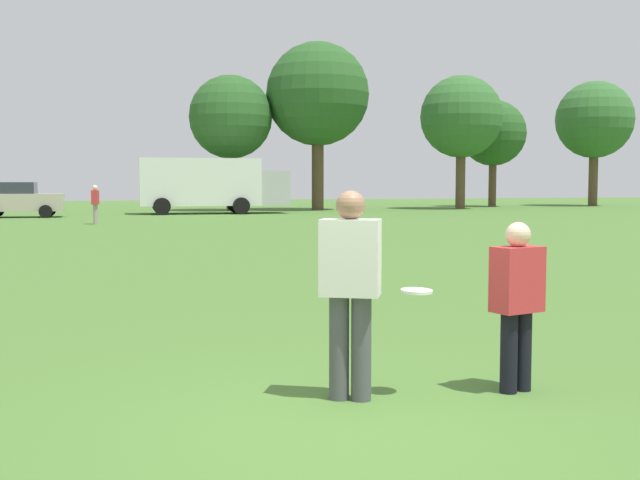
% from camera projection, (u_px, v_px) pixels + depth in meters
% --- Properties ---
extents(ground_plane, '(151.33, 151.33, 0.00)m').
position_uv_depth(ground_plane, '(348.00, 423.00, 5.93)').
color(ground_plane, '#47702D').
extents(player_thrower, '(0.56, 0.47, 1.74)m').
position_uv_depth(player_thrower, '(350.00, 283.00, 6.51)').
color(player_thrower, '#4C4C51').
rests_on(player_thrower, ground).
extents(player_defender, '(0.48, 0.34, 1.47)m').
position_uv_depth(player_defender, '(517.00, 297.00, 6.78)').
color(player_defender, black).
rests_on(player_defender, ground).
extents(frisbee, '(0.27, 0.27, 0.04)m').
position_uv_depth(frisbee, '(417.00, 291.00, 6.61)').
color(frisbee, white).
extents(parked_car_near_right, '(4.30, 2.41, 1.82)m').
position_uv_depth(parked_car_near_right, '(20.00, 200.00, 40.82)').
color(parked_car_near_right, '#B7AD99').
rests_on(parked_car_near_right, ground).
extents(box_truck, '(8.63, 3.34, 3.18)m').
position_uv_depth(box_truck, '(211.00, 183.00, 45.57)').
color(box_truck, white).
rests_on(box_truck, ground).
extents(bystander_sideline_watcher, '(0.35, 0.51, 1.70)m').
position_uv_depth(bystander_sideline_watcher, '(95.00, 202.00, 34.08)').
color(bystander_sideline_watcher, gray).
rests_on(bystander_sideline_watcher, ground).
extents(tree_east_birch, '(5.30, 5.30, 8.62)m').
position_uv_depth(tree_east_birch, '(231.00, 118.00, 50.19)').
color(tree_east_birch, brown).
rests_on(tree_east_birch, ground).
extents(tree_east_oak, '(6.69, 6.69, 10.87)m').
position_uv_depth(tree_east_oak, '(318.00, 95.00, 51.12)').
color(tree_east_oak, brown).
rests_on(tree_east_oak, ground).
extents(tree_far_east_pine, '(5.57, 5.57, 9.06)m').
position_uv_depth(tree_far_east_pine, '(461.00, 117.00, 53.56)').
color(tree_far_east_pine, brown).
rests_on(tree_far_east_pine, ground).
extents(tree_far_west_pine, '(4.86, 4.86, 7.90)m').
position_uv_depth(tree_far_west_pine, '(493.00, 133.00, 58.58)').
color(tree_far_west_pine, brown).
rests_on(tree_far_west_pine, ground).
extents(tree_horizon_center, '(5.87, 5.87, 9.54)m').
position_uv_depth(tree_horizon_center, '(595.00, 120.00, 60.37)').
color(tree_horizon_center, brown).
rests_on(tree_horizon_center, ground).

